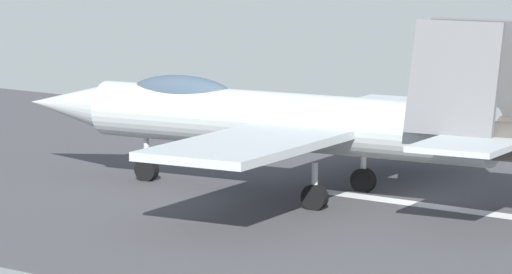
% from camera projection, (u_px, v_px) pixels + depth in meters
% --- Properties ---
extents(ground_plane, '(400.00, 400.00, 0.00)m').
position_uv_depth(ground_plane, '(421.00, 205.00, 45.58)').
color(ground_plane, gray).
extents(runway_strip, '(240.00, 26.00, 0.02)m').
position_uv_depth(runway_strip, '(422.00, 205.00, 45.57)').
color(runway_strip, '#454447').
rests_on(runway_strip, ground).
extents(fighter_jet, '(18.05, 15.00, 5.54)m').
position_uv_depth(fighter_jet, '(289.00, 119.00, 46.73)').
color(fighter_jet, '#B2BBB9').
rests_on(fighter_jet, ground).
extents(crew_person, '(0.69, 0.36, 1.60)m').
position_uv_depth(crew_person, '(192.00, 114.00, 59.63)').
color(crew_person, '#1E2338').
rests_on(crew_person, ground).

